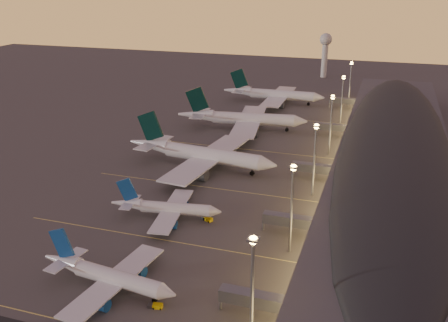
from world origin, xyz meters
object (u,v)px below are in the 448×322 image
Objects in this scene: airliner_wide_near at (200,154)px; baggage_tug_b at (156,306)px; airliner_wide_far at (273,95)px; airliner_narrow_south at (107,276)px; baggage_tug_c at (207,219)px; radar_tower at (325,48)px; airliner_narrow_north at (166,208)px; baggage_tug_d at (245,296)px; airliner_wide_mid at (242,119)px.

baggage_tug_b is at bearing -69.11° from airliner_wide_near.
airliner_wide_near is 1.06× the size of airliner_wide_far.
airliner_narrow_south is 10.52× the size of baggage_tug_b.
airliner_narrow_south is 8.98× the size of baggage_tug_c.
airliner_narrow_south is at bearing -92.48° from radar_tower.
baggage_tug_c is (-3.86, 44.87, 0.07)m from baggage_tug_b.
airliner_wide_far is 95.03m from radar_tower.
radar_tower reaches higher than airliner_wide_far.
airliner_narrow_north is 159.78m from airliner_wide_far.
baggage_tug_c is at bearing 177.35° from baggage_tug_d.
airliner_wide_far is at bearing 155.90° from baggage_tug_d.
baggage_tug_d is at bearing -81.45° from airliner_wide_mid.
radar_tower is at bearing 80.79° from baggage_tug_b.
airliner_wide_far is (2.32, 58.86, -0.27)m from airliner_wide_mid.
baggage_tug_b is (16.88, -42.73, -2.83)m from airliner_narrow_north.
baggage_tug_b is 45.04m from baggage_tug_c.
airliner_narrow_south is 39.53m from airliner_narrow_north.
baggage_tug_b is at bearing -77.06° from airliner_narrow_north.
baggage_tug_b is (14.37, -3.29, -3.08)m from airliner_narrow_south.
baggage_tug_c is (-2.12, -249.47, -21.33)m from radar_tower.
airliner_wide_mid is 15.13× the size of baggage_tug_c.
airliner_wide_near is at bearing 88.83° from airliner_narrow_north.
baggage_tug_c is at bearing 0.72° from airliner_narrow_north.
airliner_wide_near reaches higher than airliner_wide_mid.
airliner_narrow_north is at bearing -89.62° from airliner_wide_far.
airliner_wide_far is at bearing 79.57° from airliner_wide_mid.
airliner_wide_mid is 15.70× the size of baggage_tug_d.
baggage_tug_b is at bearing -96.93° from baggage_tug_d.
airliner_wide_mid reaches higher than baggage_tug_d.
airliner_narrow_north is 8.65× the size of baggage_tug_d.
airliner_wide_far is at bearing 82.29° from airliner_narrow_north.
airliner_narrow_north reaches higher than baggage_tug_b.
baggage_tug_d is (32.83, 6.65, -3.01)m from airliner_narrow_south.
radar_tower is 7.87× the size of baggage_tug_d.
baggage_tug_b is 20.96m from baggage_tug_d.
baggage_tug_d is (37.85, -192.54, -4.53)m from airliner_wide_far.
baggage_tug_d is (35.33, -32.80, -2.76)m from airliner_narrow_north.
airliner_narrow_north reaches higher than baggage_tug_d.
baggage_tug_c reaches higher than baggage_tug_d.
airliner_narrow_south is at bearing 157.57° from baggage_tug_b.
radar_tower is (12.63, 291.05, 18.32)m from airliner_narrow_south.
airliner_wide_mid is at bearing 99.55° from airliner_narrow_south.
airliner_narrow_north is (-2.51, 39.45, -0.25)m from airliner_narrow_south.
baggage_tug_c is (18.95, -43.32, -4.80)m from airliner_wide_near.
radar_tower is 250.38m from baggage_tug_c.
baggage_tug_d is at bearing -85.94° from radar_tower.
airliner_wide_near is 15.72× the size of baggage_tug_d.
airliner_narrow_south is 291.90m from radar_tower.
airliner_wide_near is at bearing 172.59° from baggage_tug_d.
airliner_wide_near is 88.60m from baggage_tug_d.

